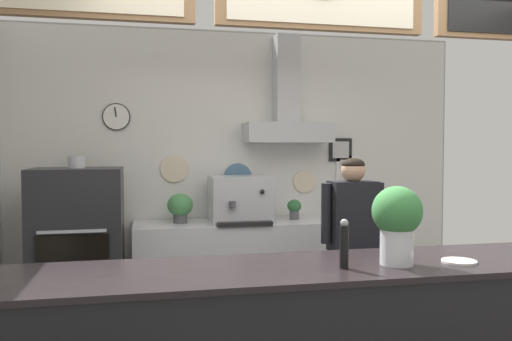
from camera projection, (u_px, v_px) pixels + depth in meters
name	position (u px, v px, depth m)	size (l,w,h in m)	color
back_wall_assembly	(244.00, 161.00, 5.26)	(4.66, 2.70, 2.83)	#9E9E99
back_prep_counter	(230.00, 270.00, 5.03)	(1.82, 0.63, 0.93)	silver
pizza_oven	(78.00, 254.00, 4.44)	(0.75, 0.67, 1.57)	#232326
shop_worker	(353.00, 249.00, 4.09)	(0.52, 0.22, 1.56)	#232328
espresso_machine	(240.00, 199.00, 4.99)	(0.56, 0.54, 0.44)	#B7BABF
potted_sage	(180.00, 206.00, 4.93)	(0.24, 0.24, 0.28)	#4C4C51
potted_basil	(294.00, 208.00, 5.18)	(0.14, 0.14, 0.20)	#4C4C51
pepper_grinder	(345.00, 244.00, 2.56)	(0.04, 0.04, 0.25)	black
condiment_plate	(459.00, 261.00, 2.70)	(0.18, 0.18, 0.01)	white
basil_vase	(397.00, 222.00, 2.64)	(0.25, 0.25, 0.40)	silver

